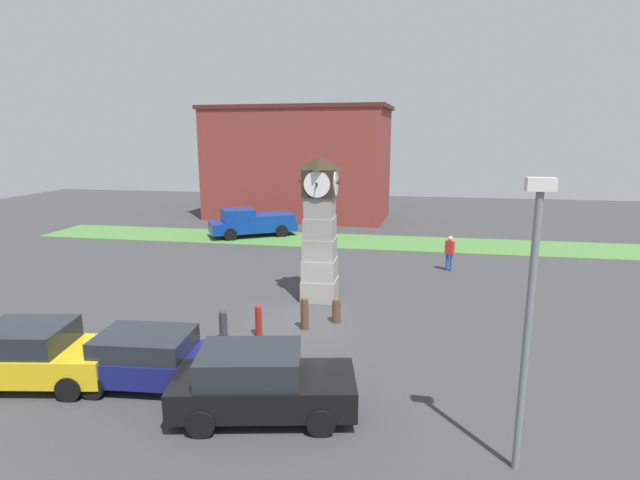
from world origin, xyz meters
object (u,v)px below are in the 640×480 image
Objects in this scene: car_by_building at (260,382)px; pickup_truck at (252,222)px; bollard_near_tower at (223,326)px; bollard_mid_row at (259,320)px; car_near_tower at (154,358)px; clock_tower at (320,232)px; street_lamp_near_road at (530,307)px; bollard_far_row at (305,313)px; pedestrian_near_bench at (450,251)px; car_navy_sedan at (36,354)px; bollard_end_row at (336,310)px.

pickup_truck reaches higher than car_by_building.
bollard_near_tower is at bearing 122.03° from car_by_building.
car_near_tower is (-1.74, -3.58, 0.19)m from bollard_mid_row.
street_lamp_near_road is (5.70, -9.60, 0.61)m from clock_tower.
bollard_mid_row is at bearing 107.72° from car_by_building.
bollard_far_row is 10.05m from pedestrian_near_bench.
pickup_truck reaches higher than car_navy_sedan.
car_by_building is (6.32, -0.44, 0.01)m from car_navy_sedan.
bollard_end_row is 0.16× the size of pickup_truck.
car_by_building is 6.19m from street_lamp_near_road.
car_navy_sedan reaches higher than car_near_tower.
car_near_tower is at bearing -127.79° from bollard_end_row.
car_by_building reaches higher than car_near_tower.
car_navy_sedan is (-7.21, -5.74, 0.34)m from bollard_end_row.
clock_tower reaches higher than bollard_near_tower.
car_near_tower is at bearing 167.69° from street_lamp_near_road.
pickup_truck reaches higher than car_near_tower.
car_by_building is 2.62× the size of pedestrian_near_bench.
car_near_tower is 0.77× the size of street_lamp_near_road.
car_by_building reaches higher than bollard_end_row.
bollard_end_row is 0.22× the size of car_navy_sedan.
clock_tower is 0.99× the size of street_lamp_near_road.
bollard_mid_row is 0.24× the size of car_near_tower.
street_lamp_near_road is at bearing -56.94° from bollard_end_row.
car_near_tower is (-0.79, -2.91, 0.18)m from bollard_near_tower.
bollard_mid_row is at bearing -144.36° from bollard_end_row.
clock_tower is 10.43m from car_navy_sedan.
car_by_building is (3.18, -0.92, 0.08)m from car_near_tower.
bollard_far_row is at bearing 38.40° from car_navy_sedan.
pickup_truck is at bearing 152.07° from pedestrian_near_bench.
bollard_near_tower is at bearing -145.02° from bollard_mid_row.
pedestrian_near_bench is (8.47, 12.95, 0.26)m from car_near_tower.
clock_tower is 6.14× the size of bollard_end_row.
bollard_end_row is at bearing 123.06° from street_lamp_near_road.
pedestrian_near_bench reaches higher than bollard_mid_row.
car_by_building is (2.40, -3.84, 0.27)m from bollard_near_tower.
car_navy_sedan is (-6.18, -8.18, -1.96)m from clock_tower.
bollard_mid_row is at bearing -125.68° from pedestrian_near_bench.
clock_tower is at bearing 72.48° from bollard_mid_row.
bollard_end_row is at bearing 38.51° from car_navy_sedan.
bollard_near_tower is 16.94m from pickup_truck.
car_near_tower is at bearing -111.57° from clock_tower.
clock_tower is 5.26× the size of bollard_mid_row.
bollard_end_row is at bearing 52.21° from car_near_tower.
bollard_end_row is 6.25m from car_by_building.
car_near_tower is 19.61m from pickup_truck.
bollard_near_tower is at bearing -146.25° from bollard_far_row.
street_lamp_near_road reaches higher than pickup_truck.
bollard_near_tower is at bearing -144.55° from bollard_end_row.
pedestrian_near_bench is at bearing 54.32° from bollard_mid_row.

